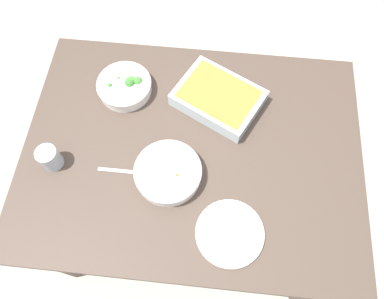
{
  "coord_description": "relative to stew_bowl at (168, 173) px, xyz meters",
  "views": [
    {
      "loc": [
        0.05,
        -0.53,
        1.89
      ],
      "look_at": [
        0.0,
        0.0,
        0.74
      ],
      "focal_mm": 33.56,
      "sensor_mm": 36.0,
      "label": 1
    }
  ],
  "objects": [
    {
      "name": "ground_plane",
      "position": [
        0.07,
        0.11,
        -0.77
      ],
      "size": [
        6.0,
        6.0,
        0.0
      ],
      "primitive_type": "plane",
      "color": "#B2A899"
    },
    {
      "name": "dining_table",
      "position": [
        0.07,
        0.11,
        -0.12
      ],
      "size": [
        1.2,
        0.9,
        0.74
      ],
      "color": "#4C3D33",
      "rests_on": "ground_plane"
    },
    {
      "name": "stew_bowl",
      "position": [
        0.0,
        0.0,
        0.0
      ],
      "size": [
        0.23,
        0.23,
        0.06
      ],
      "color": "white",
      "rests_on": "dining_table"
    },
    {
      "name": "broccoli_bowl",
      "position": [
        -0.21,
        0.33,
        -0.0
      ],
      "size": [
        0.21,
        0.21,
        0.07
      ],
      "color": "white",
      "rests_on": "dining_table"
    },
    {
      "name": "baking_dish",
      "position": [
        0.15,
        0.31,
        0.0
      ],
      "size": [
        0.37,
        0.33,
        0.06
      ],
      "color": "silver",
      "rests_on": "dining_table"
    },
    {
      "name": "drink_cup",
      "position": [
        -0.4,
        0.01,
        0.01
      ],
      "size": [
        0.07,
        0.07,
        0.08
      ],
      "color": "#B2BCC6",
      "rests_on": "dining_table"
    },
    {
      "name": "side_plate",
      "position": [
        0.22,
        -0.17,
        -0.03
      ],
      "size": [
        0.22,
        0.22,
        0.01
      ],
      "primitive_type": "cylinder",
      "color": "white",
      "rests_on": "dining_table"
    },
    {
      "name": "spoon_by_stew",
      "position": [
        -0.13,
        0.0,
        -0.03
      ],
      "size": [
        0.18,
        0.03,
        0.01
      ],
      "color": "silver",
      "rests_on": "dining_table"
    }
  ]
}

